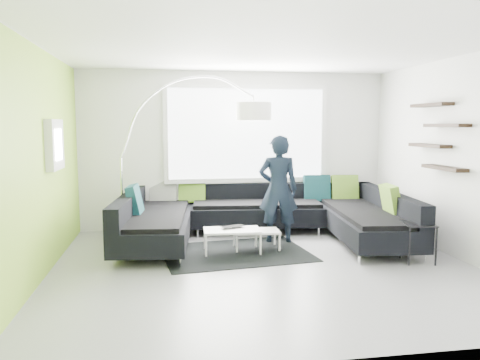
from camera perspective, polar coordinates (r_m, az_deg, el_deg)
name	(u,v)px	position (r m, az deg, el deg)	size (l,w,h in m)	color
ground	(265,267)	(6.26, 3.01, -10.52)	(5.50, 5.50, 0.00)	gray
room_shell	(265,129)	(6.19, 3.05, 6.29)	(5.54, 5.04, 2.82)	silver
sectional_sofa	(262,217)	(7.40, 2.65, -4.54)	(4.57, 3.10, 0.93)	black
rug	(236,253)	(6.89, -0.55, -8.86)	(2.08, 1.51, 0.01)	black
coffee_table	(244,239)	(6.97, 0.54, -7.25)	(1.06, 0.61, 0.35)	silver
arc_lamp	(121,158)	(7.81, -14.33, 2.60)	(2.48, 1.02, 2.64)	silver
side_table	(418,243)	(6.84, 20.89, -7.14)	(0.39, 0.39, 0.54)	black
person	(278,189)	(7.40, 4.68, -1.12)	(0.69, 0.52, 1.70)	black
laptop	(234,228)	(6.89, -0.70, -5.83)	(0.41, 0.34, 0.03)	black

